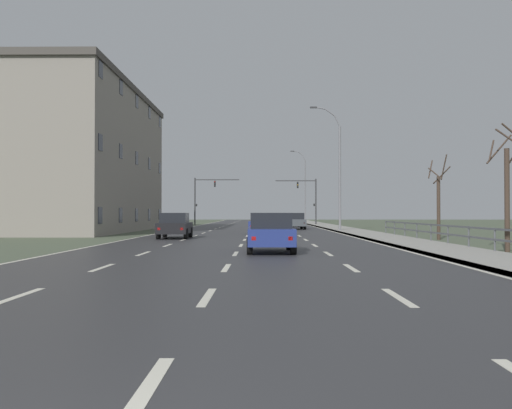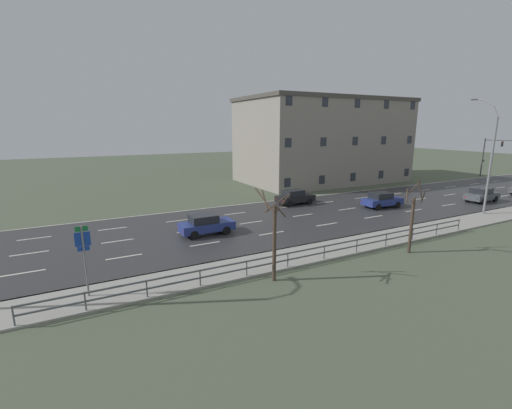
{
  "view_description": "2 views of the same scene",
  "coord_description": "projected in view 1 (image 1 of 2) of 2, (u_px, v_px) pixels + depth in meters",
  "views": [
    {
      "loc": [
        1.01,
        -2.78,
        1.57
      ],
      "look_at": [
        0.32,
        58.02,
        2.49
      ],
      "focal_mm": 38.88,
      "sensor_mm": 36.0,
      "label": 1
    },
    {
      "loc": [
        25.81,
        10.62,
        8.12
      ],
      "look_at": [
        0.0,
        24.07,
        1.56
      ],
      "focal_mm": 24.41,
      "sensor_mm": 36.0,
      "label": 2
    }
  ],
  "objects": [
    {
      "name": "car_near_left",
      "position": [
        175.0,
        225.0,
        33.78
      ],
      "size": [
        1.92,
        4.14,
        1.57
      ],
      "rotation": [
        0.0,
        0.0,
        0.02
      ],
      "color": "black",
      "rests_on": "ground"
    },
    {
      "name": "traffic_signal_right",
      "position": [
        308.0,
        194.0,
        71.09
      ],
      "size": [
        5.27,
        0.36,
        5.96
      ],
      "color": "#38383A",
      "rests_on": "ground"
    },
    {
      "name": "car_mid_centre",
      "position": [
        271.0,
        232.0,
        21.81
      ],
      "size": [
        1.88,
        4.12,
        1.57
      ],
      "rotation": [
        0.0,
        0.0,
        0.01
      ],
      "color": "navy",
      "rests_on": "ground"
    },
    {
      "name": "street_lamp_midground",
      "position": [
        338.0,
        170.0,
        46.97
      ],
      "size": [
        2.62,
        0.24,
        10.65
      ],
      "color": "slate",
      "rests_on": "ground"
    },
    {
      "name": "traffic_signal_left",
      "position": [
        203.0,
        193.0,
        73.16
      ],
      "size": [
        5.96,
        0.36,
        6.21
      ],
      "color": "#38383A",
      "rests_on": "ground"
    },
    {
      "name": "sidewalk_right",
      "position": [
        328.0,
        226.0,
        62.66
      ],
      "size": [
        3.0,
        120.0,
        0.12
      ],
      "color": "gray",
      "rests_on": "ground"
    },
    {
      "name": "street_lamp_distant",
      "position": [
        304.0,
        187.0,
        84.95
      ],
      "size": [
        2.34,
        0.24,
        11.16
      ],
      "color": "slate",
      "rests_on": "ground"
    },
    {
      "name": "guardrail",
      "position": [
        458.0,
        232.0,
        25.0
      ],
      "size": [
        0.07,
        29.23,
        1.0
      ],
      "color": "#515459",
      "rests_on": "ground"
    },
    {
      "name": "car_far_right",
      "position": [
        262.0,
        223.0,
        40.77
      ],
      "size": [
        2.02,
        4.19,
        1.57
      ],
      "rotation": [
        0.0,
        0.0,
        -0.06
      ],
      "color": "navy",
      "rests_on": "ground"
    },
    {
      "name": "brick_building",
      "position": [
        55.0,
        160.0,
        46.98
      ],
      "size": [
        14.13,
        23.91,
        12.12
      ],
      "color": "gray",
      "rests_on": "ground"
    },
    {
      "name": "road_asphalt_strip",
      "position": [
        253.0,
        227.0,
        62.75
      ],
      "size": [
        14.0,
        120.0,
        0.03
      ],
      "color": "#303033",
      "rests_on": "ground"
    },
    {
      "name": "bare_tree_near",
      "position": [
        507.0,
        191.0,
        22.18
      ],
      "size": [
        1.64,
        1.75,
        5.06
      ],
      "color": "#423328",
      "rests_on": "ground"
    },
    {
      "name": "ground_plane",
      "position": [
        251.0,
        231.0,
        50.75
      ],
      "size": [
        160.0,
        160.0,
        0.12
      ],
      "color": "#4C5642"
    },
    {
      "name": "bare_tree_mid",
      "position": [
        438.0,
        202.0,
        32.22
      ],
      "size": [
        1.4,
        1.49,
        4.96
      ],
      "color": "#423328",
      "rests_on": "ground"
    },
    {
      "name": "car_distant",
      "position": [
        291.0,
        220.0,
        61.26
      ],
      "size": [
        1.91,
        4.14,
        1.57
      ],
      "rotation": [
        0.0,
        0.0,
        -0.02
      ],
      "color": "#474C51",
      "rests_on": "ground"
    },
    {
      "name": "car_far_left",
      "position": [
        295.0,
        221.0,
        52.57
      ],
      "size": [
        1.99,
        4.18,
        1.57
      ],
      "rotation": [
        0.0,
        0.0,
        0.05
      ],
      "color": "#474C51",
      "rests_on": "ground"
    }
  ]
}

